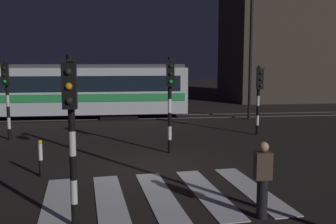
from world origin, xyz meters
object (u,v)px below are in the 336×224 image
at_px(traffic_light_median_centre, 170,91).
at_px(traffic_light_corner_far_left, 6,88).
at_px(bollard_island_edge, 41,158).
at_px(traffic_light_kerb_mid_left, 71,116).
at_px(street_lamp_trackside_right, 252,40).
at_px(pedestrian_waiting_at_kerb, 263,179).
at_px(tram, 35,90).
at_px(traffic_light_corner_far_right, 259,90).

relative_size(traffic_light_median_centre, traffic_light_corner_far_left, 1.03).
distance_m(traffic_light_corner_far_left, bollard_island_edge, 6.44).
bearing_deg(traffic_light_kerb_mid_left, bollard_island_edge, 109.89).
height_order(traffic_light_corner_far_left, street_lamp_trackside_right, street_lamp_trackside_right).
bearing_deg(street_lamp_trackside_right, pedestrian_waiting_at_kerb, -108.15).
bearing_deg(pedestrian_waiting_at_kerb, tram, 116.92).
xyz_separation_m(street_lamp_trackside_right, bollard_island_edge, (-9.98, -10.07, -4.10)).
distance_m(traffic_light_corner_far_right, street_lamp_trackside_right, 5.39).
height_order(traffic_light_kerb_mid_left, pedestrian_waiting_at_kerb, traffic_light_kerb_mid_left).
bearing_deg(traffic_light_corner_far_right, tram, 150.11).
xyz_separation_m(pedestrian_waiting_at_kerb, bollard_island_edge, (-5.43, 3.82, -0.32)).
distance_m(traffic_light_corner_far_right, pedestrian_waiting_at_kerb, 9.95).
bearing_deg(traffic_light_corner_far_left, traffic_light_kerb_mid_left, -68.10).
bearing_deg(traffic_light_median_centre, bollard_island_edge, -150.43).
height_order(traffic_light_kerb_mid_left, traffic_light_corner_far_left, traffic_light_kerb_mid_left).
bearing_deg(pedestrian_waiting_at_kerb, bollard_island_edge, 144.85).
relative_size(tram, bollard_island_edge, 16.34).
distance_m(tram, pedestrian_waiting_at_kerb, 17.77).
xyz_separation_m(traffic_light_corner_far_left, pedestrian_waiting_at_kerb, (7.87, -9.52, -1.41)).
bearing_deg(traffic_light_corner_far_left, street_lamp_trackside_right, 19.37).
xyz_separation_m(traffic_light_kerb_mid_left, bollard_island_edge, (-1.40, 3.87, -1.78)).
bearing_deg(bollard_island_edge, traffic_light_corner_far_right, 32.03).
relative_size(traffic_light_corner_far_right, pedestrian_waiting_at_kerb, 1.88).
height_order(traffic_light_corner_far_right, tram, tram).
distance_m(traffic_light_kerb_mid_left, pedestrian_waiting_at_kerb, 4.29).
bearing_deg(pedestrian_waiting_at_kerb, traffic_light_corner_far_left, 129.59).
relative_size(tram, pedestrian_waiting_at_kerb, 10.61).
relative_size(traffic_light_corner_far_right, traffic_light_kerb_mid_left, 0.90).
bearing_deg(pedestrian_waiting_at_kerb, traffic_light_median_centre, 101.10).
distance_m(traffic_light_kerb_mid_left, traffic_light_corner_far_left, 10.31).
bearing_deg(traffic_light_corner_far_left, pedestrian_waiting_at_kerb, -50.41).
distance_m(street_lamp_trackside_right, pedestrian_waiting_at_kerb, 15.10).
relative_size(traffic_light_corner_far_right, bollard_island_edge, 2.89).
xyz_separation_m(traffic_light_median_centre, traffic_light_kerb_mid_left, (-2.81, -6.26, -0.02)).
height_order(traffic_light_median_centre, pedestrian_waiting_at_kerb, traffic_light_median_centre).
height_order(traffic_light_corner_far_right, street_lamp_trackside_right, street_lamp_trackside_right).
height_order(traffic_light_median_centre, bollard_island_edge, traffic_light_median_centre).
bearing_deg(bollard_island_edge, traffic_light_corner_far_left, 113.24).
xyz_separation_m(traffic_light_kerb_mid_left, traffic_light_corner_far_left, (-3.85, 9.57, -0.06)).
bearing_deg(pedestrian_waiting_at_kerb, traffic_light_kerb_mid_left, -179.32).
xyz_separation_m(tram, pedestrian_waiting_at_kerb, (8.03, -15.82, -0.88)).
xyz_separation_m(traffic_light_corner_far_right, bollard_island_edge, (-8.75, -5.47, -1.56)).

